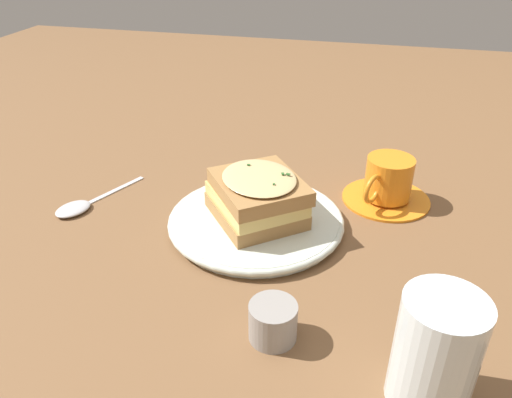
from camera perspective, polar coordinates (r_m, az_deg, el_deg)
The scene contains 7 objects.
ground_plane at distance 0.70m, azimuth 1.80°, elevation -4.70°, with size 2.40×2.40×0.00m, color brown.
dinner_plate at distance 0.72m, azimuth -0.00°, elevation -2.51°, with size 0.25×0.25×0.02m.
sandwich at distance 0.70m, azimuth 0.14°, elevation 0.26°, with size 0.17×0.17×0.07m.
teacup_with_saucer at distance 0.80m, azimuth 14.80°, elevation 1.74°, with size 0.14×0.14×0.07m.
water_glass at distance 0.49m, azimuth 19.84°, elevation -16.19°, with size 0.08×0.08×0.12m, color silver.
spoon at distance 0.81m, azimuth -19.47°, elevation -0.66°, with size 0.16×0.09×0.01m.
condiment_pot at distance 0.54m, azimuth 1.94°, elevation -13.82°, with size 0.05×0.05×0.04m, color gray.
Camera 1 is at (-0.56, -0.12, 0.40)m, focal length 35.00 mm.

